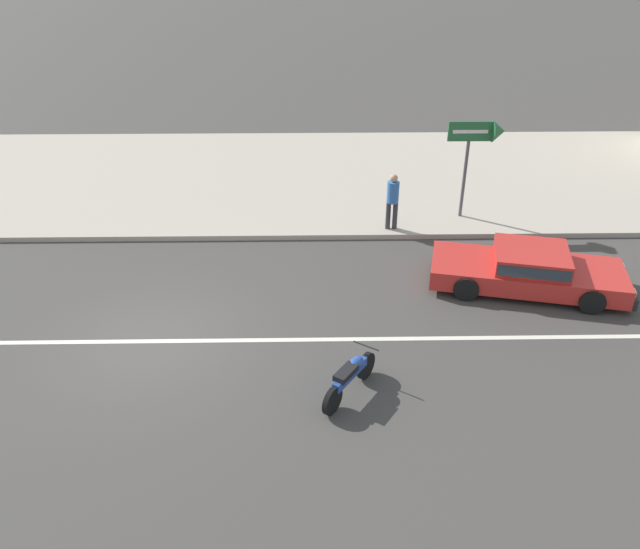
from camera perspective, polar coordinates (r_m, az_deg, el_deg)
ground_plane at (r=14.07m, az=-15.03°, el=-5.92°), size 160.00×160.00×0.00m
lane_centre_stripe at (r=14.07m, az=-15.03°, el=-5.91°), size 50.40×0.14×0.01m
kerb_strip at (r=22.70m, az=-9.75°, el=8.81°), size 68.00×10.00×0.15m
sedan_red_0 at (r=16.07m, az=18.54°, el=0.47°), size 4.98×2.78×1.06m
motorcycle_0 at (r=11.98m, az=2.80°, el=-9.27°), size 1.12×1.54×0.80m
arrow_signboard at (r=18.81m, az=15.15°, el=12.05°), size 1.62×0.62×2.93m
pedestrian_near_clock at (r=17.96m, az=6.66°, el=7.01°), size 0.34×0.34×1.66m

